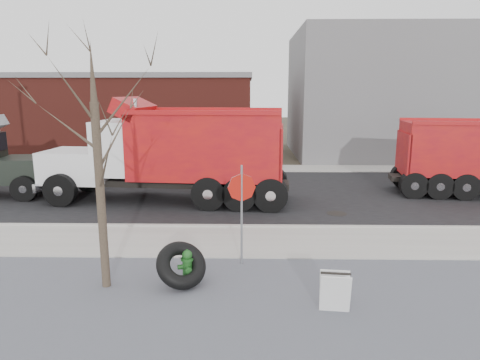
{
  "coord_description": "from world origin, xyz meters",
  "views": [
    {
      "loc": [
        -0.11,
        -11.24,
        4.21
      ],
      "look_at": [
        -0.37,
        2.26,
        1.4
      ],
      "focal_mm": 32.0,
      "sensor_mm": 36.0,
      "label": 1
    }
  ],
  "objects_px": {
    "truck_tire": "(181,265)",
    "stop_sign": "(242,197)",
    "sandwich_board": "(335,292)",
    "dump_truck_red_b": "(175,150)",
    "fire_hydrant": "(188,268)"
  },
  "relations": [
    {
      "from": "sandwich_board",
      "to": "dump_truck_red_b",
      "type": "bearing_deg",
      "value": 124.01
    },
    {
      "from": "truck_tire",
      "to": "stop_sign",
      "type": "height_order",
      "value": "stop_sign"
    },
    {
      "from": "sandwich_board",
      "to": "truck_tire",
      "type": "bearing_deg",
      "value": 167.01
    },
    {
      "from": "stop_sign",
      "to": "sandwich_board",
      "type": "distance_m",
      "value": 3.19
    },
    {
      "from": "dump_truck_red_b",
      "to": "truck_tire",
      "type": "bearing_deg",
      "value": 104.83
    },
    {
      "from": "dump_truck_red_b",
      "to": "stop_sign",
      "type": "bearing_deg",
      "value": 117.64
    },
    {
      "from": "truck_tire",
      "to": "stop_sign",
      "type": "xyz_separation_m",
      "value": [
        1.3,
        1.19,
        1.23
      ]
    },
    {
      "from": "fire_hydrant",
      "to": "stop_sign",
      "type": "bearing_deg",
      "value": 25.15
    },
    {
      "from": "fire_hydrant",
      "to": "sandwich_board",
      "type": "height_order",
      "value": "sandwich_board"
    },
    {
      "from": "sandwich_board",
      "to": "stop_sign",
      "type": "bearing_deg",
      "value": 135.02
    },
    {
      "from": "truck_tire",
      "to": "sandwich_board",
      "type": "height_order",
      "value": "truck_tire"
    },
    {
      "from": "stop_sign",
      "to": "sandwich_board",
      "type": "xyz_separation_m",
      "value": [
        1.83,
        -2.27,
        -1.29
      ]
    },
    {
      "from": "fire_hydrant",
      "to": "truck_tire",
      "type": "relative_size",
      "value": 0.54
    },
    {
      "from": "fire_hydrant",
      "to": "truck_tire",
      "type": "height_order",
      "value": "truck_tire"
    },
    {
      "from": "sandwich_board",
      "to": "dump_truck_red_b",
      "type": "distance_m",
      "value": 9.69
    }
  ]
}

